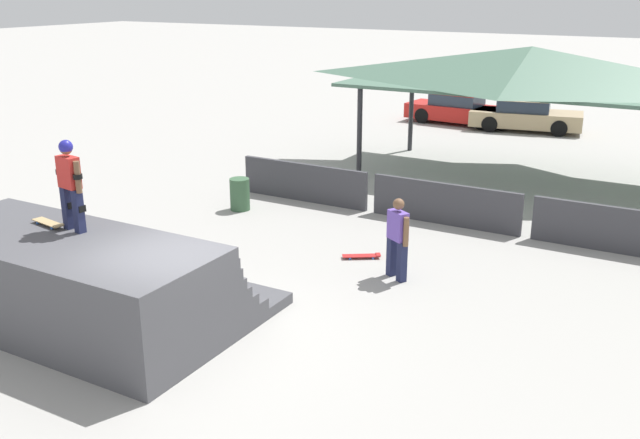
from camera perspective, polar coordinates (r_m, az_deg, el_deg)
name	(u,v)px	position (r m, az deg, el deg)	size (l,w,h in m)	color
ground_plane	(192,344)	(12.23, -10.17, -9.77)	(160.00, 160.00, 0.00)	#A3A09B
quarter_pipe_ramp	(80,283)	(13.15, -18.65, -4.81)	(5.62, 3.93, 1.65)	#4C4C51
skater_on_deck	(70,179)	(12.76, -19.40, 3.06)	(0.69, 0.27, 1.59)	#1E2347
skateboard_on_deck	(49,223)	(13.39, -20.85, -0.25)	(0.79, 0.32, 0.09)	blue
bystander_walking	(398,235)	(14.31, 6.22, -1.21)	(0.63, 0.45, 1.69)	#1E2347
skateboard_on_ground	(363,256)	(15.60, 3.44, -2.91)	(0.81, 0.62, 0.09)	blue
barrier_fence	(445,204)	(17.90, 9.97, 1.24)	(11.96, 0.12, 1.05)	#3D3D42
pavilion_shelter	(531,68)	(22.17, 16.50, 11.53)	(10.67, 4.81, 3.99)	#2D2D33
trash_bin	(240,194)	(18.93, -6.43, 2.02)	(0.52, 0.52, 0.85)	#385B3D
parked_car_red	(458,110)	(31.36, 11.00, 8.63)	(4.53, 1.98, 1.27)	red
parked_car_tan	(525,116)	(30.46, 16.10, 7.98)	(4.63, 2.50, 1.27)	tan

